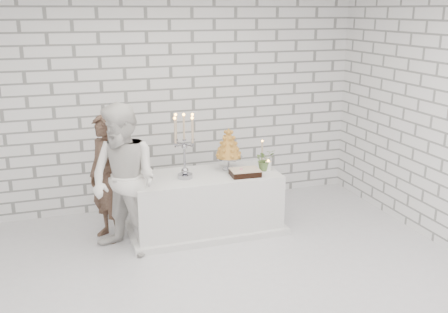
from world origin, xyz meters
TOP-DOWN VIEW (x-y plane):
  - ground at (0.00, 0.00)m, footprint 6.00×5.00m
  - wall_back at (0.00, 2.50)m, footprint 6.00×0.01m
  - wall_front at (0.00, -2.50)m, footprint 6.00×0.01m
  - cake_table at (0.47, 1.41)m, footprint 1.80×0.80m
  - groom at (-0.71, 1.58)m, footprint 0.59×0.67m
  - bride at (-0.56, 1.12)m, footprint 1.05×1.07m
  - candelabra at (0.20, 1.36)m, footprint 0.40×0.40m
  - croquembouche at (0.80, 1.51)m, footprint 0.37×0.37m
  - chocolate_cake at (0.92, 1.22)m, footprint 0.37×0.27m
  - pillar_candle at (1.27, 1.32)m, footprint 0.10×0.10m
  - extra_taper at (1.27, 1.55)m, footprint 0.07×0.07m
  - flowers at (1.23, 1.36)m, footprint 0.27×0.24m

SIDE VIEW (x-z plane):
  - ground at x=0.00m, z-range -0.01..0.01m
  - cake_table at x=0.47m, z-range 0.00..0.75m
  - groom at x=-0.71m, z-range 0.00..1.55m
  - chocolate_cake at x=0.92m, z-range 0.75..0.83m
  - pillar_candle at x=1.27m, z-range 0.75..0.87m
  - bride at x=-0.56m, z-range 0.00..1.74m
  - flowers at x=1.23m, z-range 0.75..1.02m
  - extra_taper at x=1.27m, z-range 0.75..1.07m
  - croquembouche at x=0.80m, z-range 0.75..1.30m
  - candelabra at x=0.20m, z-range 0.75..1.54m
  - wall_back at x=0.00m, z-range 0.00..3.00m
  - wall_front at x=0.00m, z-range 0.00..3.00m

